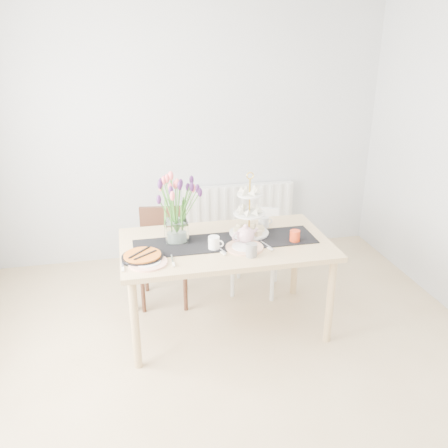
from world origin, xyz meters
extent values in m
plane|color=tan|center=(0.00, 0.00, 0.00)|extent=(4.50, 4.50, 0.00)
plane|color=#B6B8BB|center=(0.00, 2.25, 1.30)|extent=(4.00, 0.00, 4.00)
cube|color=white|center=(0.50, 2.19, 0.45)|extent=(1.20, 0.08, 0.60)
cube|color=tan|center=(0.04, 0.78, 0.73)|extent=(1.60, 0.90, 0.04)
cylinder|color=tan|center=(-0.69, 0.40, 0.35)|extent=(0.06, 0.06, 0.71)
cylinder|color=tan|center=(0.77, 0.40, 0.35)|extent=(0.06, 0.06, 0.71)
cylinder|color=tan|center=(-0.69, 1.16, 0.35)|extent=(0.06, 0.06, 0.71)
cylinder|color=tan|center=(0.77, 1.16, 0.35)|extent=(0.06, 0.06, 0.71)
cube|color=#381E14|center=(-0.40, 1.28, 0.42)|extent=(0.46, 0.46, 0.04)
cube|color=#381E14|center=(-0.37, 1.46, 0.63)|extent=(0.41, 0.10, 0.39)
cylinder|color=#381E14|center=(-0.60, 1.12, 0.20)|extent=(0.04, 0.04, 0.40)
cylinder|color=#381E14|center=(-0.24, 1.07, 0.20)|extent=(0.04, 0.04, 0.40)
cylinder|color=#381E14|center=(-0.55, 1.48, 0.20)|extent=(0.04, 0.04, 0.40)
cylinder|color=#381E14|center=(-0.19, 1.43, 0.20)|extent=(0.04, 0.04, 0.40)
cube|color=white|center=(0.44, 1.30, 0.38)|extent=(0.49, 0.49, 0.04)
cube|color=white|center=(0.51, 1.46, 0.58)|extent=(0.36, 0.18, 0.36)
cylinder|color=white|center=(0.21, 1.21, 0.18)|extent=(0.04, 0.04, 0.36)
cylinder|color=white|center=(0.54, 1.07, 0.18)|extent=(0.04, 0.04, 0.36)
cylinder|color=white|center=(0.35, 1.54, 0.18)|extent=(0.04, 0.04, 0.36)
cylinder|color=white|center=(0.68, 1.40, 0.18)|extent=(0.04, 0.04, 0.36)
cube|color=black|center=(0.04, 0.78, 0.75)|extent=(1.40, 0.35, 0.01)
cube|color=silver|center=(-0.32, 0.87, 0.83)|extent=(0.17, 0.17, 0.17)
cylinder|color=gold|center=(0.26, 0.89, 0.98)|extent=(0.01, 0.01, 0.46)
cylinder|color=white|center=(0.26, 0.89, 0.77)|extent=(0.31, 0.31, 0.01)
cylinder|color=white|center=(0.26, 0.89, 0.93)|extent=(0.25, 0.25, 0.01)
cylinder|color=white|center=(0.26, 0.89, 1.08)|extent=(0.20, 0.20, 0.01)
cylinder|color=silver|center=(0.42, 1.01, 0.79)|extent=(0.09, 0.09, 0.09)
cylinder|color=black|center=(-0.60, 0.62, 0.76)|extent=(0.30, 0.30, 0.03)
cylinder|color=orange|center=(-0.60, 0.62, 0.78)|extent=(0.26, 0.26, 0.01)
cylinder|color=slate|center=(0.17, 0.50, 0.80)|extent=(0.12, 0.12, 0.10)
cylinder|color=white|center=(-0.07, 0.67, 0.80)|extent=(0.11, 0.11, 0.10)
cylinder|color=red|center=(0.57, 0.67, 0.80)|extent=(0.10, 0.10, 0.09)
cylinder|color=white|center=(-0.56, 0.54, 0.76)|extent=(0.28, 0.28, 0.01)
cylinder|color=white|center=(0.16, 0.64, 0.76)|extent=(0.35, 0.35, 0.01)
camera|label=1|loc=(-0.68, -2.47, 2.24)|focal=38.00mm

